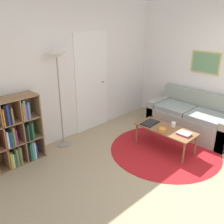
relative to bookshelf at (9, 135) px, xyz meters
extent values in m
plane|color=tan|center=(1.52, -2.43, -0.54)|extent=(14.00, 14.00, 0.00)
cube|color=silver|center=(1.52, 0.22, 0.76)|extent=(7.14, 0.05, 2.60)
cube|color=white|center=(1.88, 0.18, 0.47)|extent=(0.83, 0.02, 2.02)
sphere|color=tan|center=(2.17, 0.16, 0.43)|extent=(0.04, 0.04, 0.04)
cube|color=silver|center=(3.62, -1.12, 0.76)|extent=(0.05, 5.63, 2.60)
cube|color=tan|center=(3.58, -1.38, 0.86)|extent=(0.02, 0.61, 0.45)
cube|color=#669366|center=(3.57, -1.38, 0.86)|extent=(0.01, 0.55, 0.39)
cylinder|color=#B2191E|center=(2.19, -1.49, -0.54)|extent=(1.99, 1.99, 0.01)
cube|color=#936B47|center=(0.51, 0.00, 0.03)|extent=(0.02, 0.34, 1.14)
cube|color=#936B47|center=(0.04, 0.00, 0.59)|extent=(0.96, 0.34, 0.02)
cube|color=#936B47|center=(0.04, 0.00, -0.54)|extent=(0.96, 0.34, 0.02)
cube|color=#936B47|center=(0.04, 0.17, 0.03)|extent=(0.96, 0.02, 1.14)
cube|color=#936B47|center=(-0.12, 0.00, 0.03)|extent=(0.02, 0.32, 1.10)
cube|color=#936B47|center=(0.19, 0.00, 0.03)|extent=(0.02, 0.32, 1.10)
cube|color=#936B47|center=(0.04, 0.00, -0.16)|extent=(0.92, 0.32, 0.02)
cube|color=#936B47|center=(0.04, 0.00, 0.21)|extent=(0.92, 0.32, 0.02)
cube|color=gold|center=(-0.08, -0.05, -0.39)|extent=(0.03, 0.22, 0.26)
cube|color=silver|center=(-0.05, -0.07, -0.40)|extent=(0.03, 0.19, 0.25)
cube|color=#196B38|center=(-0.02, -0.05, -0.40)|extent=(0.03, 0.21, 0.25)
cube|color=olive|center=(0.02, -0.07, -0.37)|extent=(0.03, 0.19, 0.31)
cube|color=#196B38|center=(0.05, -0.06, -0.37)|extent=(0.02, 0.21, 0.31)
cube|color=olive|center=(0.08, -0.03, -0.37)|extent=(0.03, 0.27, 0.32)
cube|color=black|center=(0.22, -0.03, -0.38)|extent=(0.03, 0.26, 0.29)
cube|color=#196B38|center=(0.26, -0.05, -0.38)|extent=(0.03, 0.23, 0.30)
cube|color=teal|center=(0.30, -0.02, -0.37)|extent=(0.03, 0.27, 0.32)
cube|color=silver|center=(0.33, -0.04, -0.37)|extent=(0.02, 0.25, 0.31)
cube|color=navy|center=(0.36, -0.06, -0.39)|extent=(0.02, 0.20, 0.27)
cube|color=silver|center=(-0.08, -0.03, -0.01)|extent=(0.03, 0.27, 0.27)
cube|color=navy|center=(-0.05, -0.06, -0.02)|extent=(0.03, 0.19, 0.25)
cube|color=#196B38|center=(-0.01, -0.02, -0.02)|extent=(0.03, 0.27, 0.25)
cube|color=olive|center=(0.02, -0.05, 0.01)|extent=(0.03, 0.21, 0.31)
cube|color=#7F287A|center=(0.06, -0.04, -0.02)|extent=(0.02, 0.24, 0.26)
cube|color=black|center=(0.23, -0.05, -0.02)|extent=(0.03, 0.22, 0.26)
cube|color=#196B38|center=(0.26, -0.05, -0.01)|extent=(0.02, 0.22, 0.29)
cube|color=black|center=(0.29, -0.05, 0.02)|extent=(0.03, 0.22, 0.33)
cube|color=#196B38|center=(0.33, -0.03, 0.00)|extent=(0.03, 0.26, 0.29)
cube|color=orange|center=(-0.09, -0.06, 0.36)|extent=(0.02, 0.20, 0.28)
cube|color=black|center=(-0.05, -0.04, 0.38)|extent=(0.03, 0.23, 0.33)
cube|color=navy|center=(-0.02, -0.03, 0.38)|extent=(0.03, 0.26, 0.33)
cube|color=black|center=(0.02, -0.03, 0.36)|extent=(0.03, 0.26, 0.28)
cube|color=olive|center=(0.04, -0.03, 0.35)|extent=(0.03, 0.27, 0.26)
cube|color=orange|center=(0.22, -0.06, 0.37)|extent=(0.02, 0.20, 0.30)
cube|color=teal|center=(0.25, -0.05, 0.38)|extent=(0.03, 0.22, 0.33)
cube|color=#7F287A|center=(0.28, -0.03, 0.35)|extent=(0.03, 0.25, 0.26)
cube|color=teal|center=(0.31, -0.04, 0.36)|extent=(0.03, 0.24, 0.28)
cylinder|color=gray|center=(0.97, -0.02, -0.54)|extent=(0.25, 0.25, 0.01)
cylinder|color=gray|center=(0.97, -0.02, 0.33)|extent=(0.02, 0.02, 1.65)
cone|color=white|center=(0.97, -0.02, 1.15)|extent=(0.31, 0.31, 0.10)
cube|color=gray|center=(3.17, -1.44, -0.33)|extent=(0.80, 1.72, 0.43)
cube|color=gray|center=(3.49, -1.44, -0.13)|extent=(0.16, 1.72, 0.83)
cube|color=gray|center=(3.17, -0.66, -0.26)|extent=(0.80, 0.16, 0.57)
cube|color=gray|center=(3.09, -1.80, -0.06)|extent=(0.60, 0.68, 0.10)
cube|color=gray|center=(3.09, -1.09, -0.06)|extent=(0.60, 0.68, 0.10)
cube|color=brown|center=(2.21, -1.46, -0.14)|extent=(0.47, 1.08, 0.02)
cylinder|color=brown|center=(2.01, -1.96, -0.35)|extent=(0.04, 0.04, 0.40)
cylinder|color=brown|center=(2.01, -0.96, -0.35)|extent=(0.04, 0.04, 0.40)
cylinder|color=brown|center=(2.41, -1.96, -0.35)|extent=(0.04, 0.04, 0.40)
cylinder|color=brown|center=(2.41, -0.96, -0.35)|extent=(0.04, 0.04, 0.40)
cube|color=black|center=(2.18, -1.13, -0.11)|extent=(0.36, 0.25, 0.02)
cylinder|color=orange|center=(2.07, -1.48, -0.10)|extent=(0.13, 0.13, 0.05)
cube|color=#7F287A|center=(2.22, -1.82, -0.11)|extent=(0.16, 0.22, 0.02)
cube|color=silver|center=(2.22, -1.82, -0.09)|extent=(0.16, 0.22, 0.02)
cylinder|color=white|center=(2.36, -1.52, -0.08)|extent=(0.08, 0.08, 0.09)
camera|label=1|loc=(-1.30, -3.67, 1.82)|focal=40.00mm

